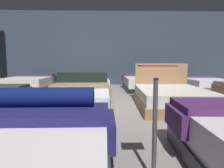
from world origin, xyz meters
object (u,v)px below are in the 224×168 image
at_px(bed_9, 89,84).
at_px(bed_10, 145,83).
at_px(bed_1, 20,161).
at_px(bed_11, 204,84).
at_px(bed_6, 171,97).
at_px(price_sign, 154,139).
at_px(bed_8, 29,83).
at_px(bed_5, 78,98).

xyz_separation_m(bed_9, bed_10, (2.21, 0.06, 0.03)).
bearing_deg(bed_10, bed_9, -179.15).
xyz_separation_m(bed_1, bed_11, (4.53, 5.97, -0.04)).
bearing_deg(bed_9, bed_6, -56.85).
xyz_separation_m(bed_6, price_sign, (-1.11, -2.85, 0.16)).
bearing_deg(bed_11, bed_1, -128.64).
xyz_separation_m(bed_1, price_sign, (1.10, 0.09, 0.13)).
bearing_deg(bed_1, bed_9, 89.64).
distance_m(bed_9, bed_10, 2.21).
height_order(bed_1, price_sign, price_sign).
distance_m(bed_8, bed_11, 6.90).
distance_m(bed_6, bed_11, 3.82).
xyz_separation_m(bed_1, bed_10, (2.21, 5.97, -0.01)).
bearing_deg(price_sign, bed_5, 110.65).
relative_size(bed_1, bed_11, 0.96).
relative_size(bed_6, bed_8, 1.04).
distance_m(bed_1, bed_9, 5.91).
bearing_deg(price_sign, bed_1, -175.09).
height_order(bed_5, bed_10, bed_5).
height_order(bed_8, bed_9, bed_8).
distance_m(bed_6, bed_8, 5.52).
xyz_separation_m(bed_1, bed_5, (0.00, 2.99, -0.03)).
bearing_deg(bed_10, bed_8, 178.60).
relative_size(bed_1, price_sign, 1.95).
bearing_deg(bed_1, price_sign, 4.57).
xyz_separation_m(bed_10, bed_11, (2.32, -0.00, -0.03)).
height_order(bed_9, bed_10, bed_10).
distance_m(bed_5, bed_11, 5.42).
bearing_deg(bed_10, bed_6, -90.77).
distance_m(bed_8, bed_9, 2.38).
bearing_deg(bed_8, bed_5, -51.93).
xyz_separation_m(bed_8, bed_11, (6.90, -0.06, -0.03)).
bearing_deg(bed_1, bed_5, 89.60).
height_order(bed_8, bed_11, bed_8).
bearing_deg(bed_11, bed_10, 178.49).
height_order(bed_1, bed_9, bed_1).
xyz_separation_m(bed_8, bed_10, (4.58, -0.06, -0.00)).
bearing_deg(bed_6, bed_11, 54.58).
bearing_deg(price_sign, bed_6, 68.78).
bearing_deg(bed_11, bed_6, -129.05).
relative_size(bed_11, price_sign, 2.02).
xyz_separation_m(bed_8, price_sign, (3.47, -5.94, 0.14)).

